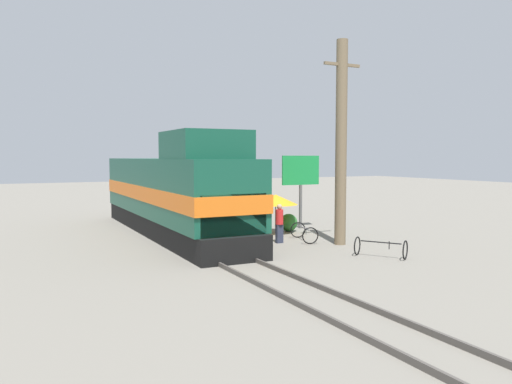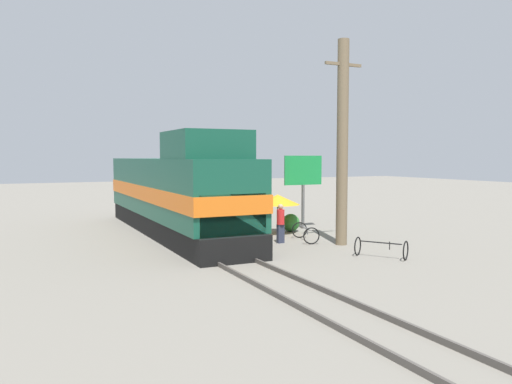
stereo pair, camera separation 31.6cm
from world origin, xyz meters
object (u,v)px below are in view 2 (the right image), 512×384
(vendor_umbrella, at_px, (278,200))
(person_bystander, at_px, (281,222))
(bicycle, at_px, (305,233))
(bicycle_spare, at_px, (381,248))
(locomotive, at_px, (176,194))
(utility_pole, at_px, (342,142))
(billboard_sign, at_px, (303,174))

(vendor_umbrella, bearing_deg, person_bystander, -115.31)
(bicycle, relative_size, bicycle_spare, 1.00)
(locomotive, xyz_separation_m, vendor_umbrella, (4.61, -1.87, -0.31))
(vendor_umbrella, bearing_deg, utility_pole, -74.84)
(bicycle, bearing_deg, bicycle_spare, -68.36)
(locomotive, distance_m, bicycle_spare, 10.37)
(vendor_umbrella, distance_m, bicycle, 2.74)
(vendor_umbrella, distance_m, billboard_sign, 2.63)
(locomotive, bearing_deg, bicycle, -42.07)
(utility_pole, bearing_deg, person_bystander, 145.74)
(billboard_sign, bearing_deg, vendor_umbrella, -153.25)
(billboard_sign, relative_size, person_bystander, 2.24)
(vendor_umbrella, relative_size, person_bystander, 1.26)
(vendor_umbrella, relative_size, bicycle, 1.11)
(vendor_umbrella, height_order, bicycle_spare, vendor_umbrella)
(billboard_sign, height_order, bicycle, billboard_sign)
(bicycle_spare, bearing_deg, utility_pole, 49.85)
(billboard_sign, distance_m, bicycle, 4.70)
(billboard_sign, xyz_separation_m, bicycle_spare, (-1.37, -7.93, -2.51))
(utility_pole, relative_size, bicycle_spare, 4.47)
(locomotive, bearing_deg, bicycle_spare, -58.61)
(locomotive, height_order, utility_pole, utility_pole)
(utility_pole, relative_size, vendor_umbrella, 4.02)
(utility_pole, bearing_deg, bicycle_spare, -96.10)
(person_bystander, bearing_deg, bicycle_spare, -67.46)
(bicycle, bearing_deg, person_bystander, -166.67)
(bicycle, distance_m, bicycle_spare, 4.51)
(billboard_sign, relative_size, bicycle_spare, 1.97)
(utility_pole, bearing_deg, bicycle, 122.03)
(locomotive, height_order, person_bystander, locomotive)
(vendor_umbrella, bearing_deg, bicycle, -86.91)
(utility_pole, height_order, person_bystander, utility_pole)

